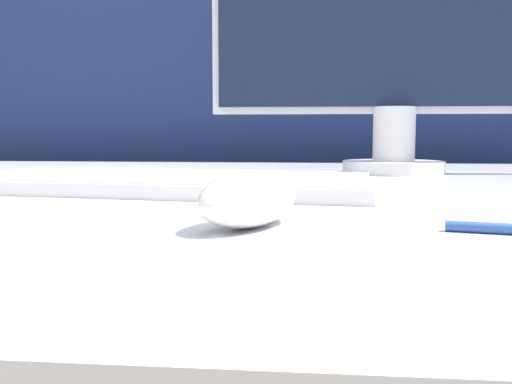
# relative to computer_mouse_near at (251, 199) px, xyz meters

# --- Properties ---
(partition_panel) EXTENTS (5.00, 0.03, 1.44)m
(partition_panel) POSITION_rel_computer_mouse_near_xyz_m (-0.00, 1.03, -0.03)
(partition_panel) COLOR navy
(partition_panel) RESTS_ON ground_plane
(computer_mouse_near) EXTENTS (0.10, 0.12, 0.04)m
(computer_mouse_near) POSITION_rel_computer_mouse_near_xyz_m (0.00, 0.00, 0.00)
(computer_mouse_near) COLOR white
(computer_mouse_near) RESTS_ON desk
(keyboard) EXTENTS (0.47, 0.20, 0.02)m
(keyboard) POSITION_rel_computer_mouse_near_xyz_m (-0.11, 0.23, -0.01)
(keyboard) COLOR silver
(keyboard) RESTS_ON desk
(monitor) EXTENTS (0.62, 0.17, 0.45)m
(monitor) POSITION_rel_computer_mouse_near_xyz_m (0.18, 0.60, 0.23)
(monitor) COLOR silver
(monitor) RESTS_ON desk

